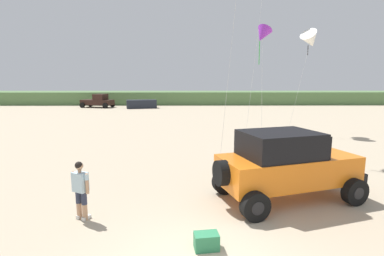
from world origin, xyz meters
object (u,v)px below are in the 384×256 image
cooler_box (206,241)px  distant_sedan (141,104)px  kite_blue_swept (311,40)px  jeep (286,164)px  person_watching (81,187)px  distant_pickup (98,101)px  kite_red_delta (262,35)px

cooler_box → distant_sedan: distant_sedan is taller
kite_blue_swept → jeep: bearing=-114.5°
person_watching → distant_sedan: (-3.81, 33.89, -0.34)m
jeep → distant_pickup: jeep is taller
jeep → person_watching: jeep is taller
person_watching → kite_red_delta: (7.61, 11.05, 5.74)m
jeep → person_watching: size_ratio=3.01×
distant_pickup → jeep: bearing=-64.0°
kite_red_delta → distant_sedan: bearing=116.6°
jeep → distant_sedan: jeep is taller
kite_blue_swept → kite_red_delta: 4.89m
cooler_box → kite_blue_swept: kite_blue_swept is taller
distant_pickup → kite_red_delta: (17.98, -24.03, 5.74)m
jeep → cooler_box: size_ratio=8.96×
jeep → distant_pickup: (-16.49, 33.75, -0.26)m
jeep → cooler_box: bearing=-134.1°
distant_pickup → distant_sedan: (6.57, -1.19, -0.34)m
distant_pickup → kite_blue_swept: (22.11, -21.42, 5.79)m
person_watching → distant_pickup: bearing=106.5°
person_watching → distant_pickup: distant_pickup is taller
distant_pickup → kite_blue_swept: size_ratio=0.65×
person_watching → distant_sedan: size_ratio=0.40×
person_watching → kite_blue_swept: size_ratio=0.22×
distant_sedan → cooler_box: bearing=-92.1°
cooler_box → kite_blue_swept: 18.50m
person_watching → cooler_box: (3.39, -1.50, -0.75)m
cooler_box → kite_blue_swept: size_ratio=0.07×
distant_pickup → kite_blue_swept: kite_blue_swept is taller
distant_pickup → distant_sedan: bearing=-10.3°
person_watching → kite_red_delta: 14.59m
jeep → cooler_box: (-2.73, -2.82, -1.01)m
jeep → distant_sedan: 34.05m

